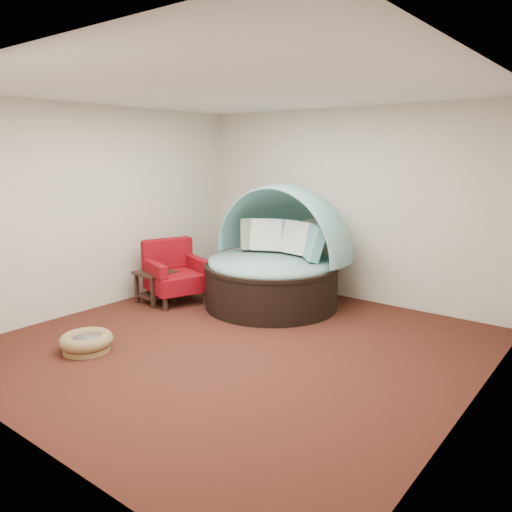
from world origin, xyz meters
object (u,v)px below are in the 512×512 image
Objects in this scene: canopy_daybed at (276,250)px; pet_basket at (87,342)px; red_armchair at (175,274)px; side_table at (156,282)px.

canopy_daybed is 2.87m from pet_basket.
red_armchair is at bearing -147.22° from canopy_daybed.
canopy_daybed is at bearing 76.62° from pet_basket.
side_table is (-0.80, 1.70, 0.20)m from pet_basket.
red_armchair is at bearing 52.74° from side_table.
red_armchair is 1.86× the size of side_table.
pet_basket is 1.44× the size of side_table.
pet_basket is 0.77× the size of red_armchair.
canopy_daybed reaches higher than pet_basket.
red_armchair reaches higher than side_table.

